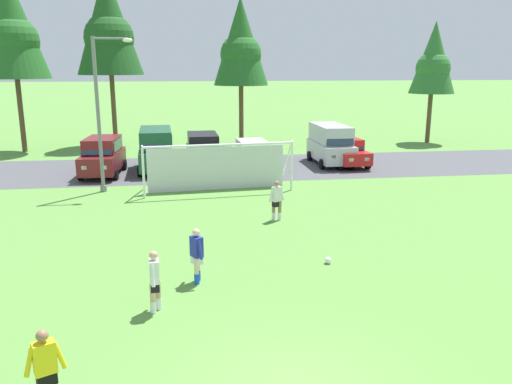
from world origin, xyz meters
TOP-DOWN VIEW (x-y plane):
  - ground_plane at (0.00, 15.00)m, footprint 400.00×400.00m
  - parking_lot_strip at (0.00, 22.67)m, footprint 52.00×8.40m
  - soccer_ball at (2.45, 6.37)m, footprint 0.22×0.22m
  - soccer_goal at (-0.37, 16.79)m, footprint 7.56×2.61m
  - referee at (-4.55, 0.07)m, footprint 0.73×0.38m
  - player_striker_near at (-2.83, 3.81)m, footprint 0.28×0.74m
  - player_midfield_center at (-1.72, 5.48)m, footprint 0.40×0.71m
  - player_defender_far at (1.67, 11.30)m, footprint 0.71×0.40m
  - parked_car_slot_far_left at (-6.68, 21.56)m, footprint 2.32×4.70m
  - parked_car_slot_left at (-3.66, 22.30)m, footprint 2.36×4.88m
  - parked_car_slot_center_left at (-0.88, 22.51)m, footprint 2.22×4.64m
  - parked_car_slot_center at (2.14, 22.49)m, footprint 2.27×4.32m
  - parked_car_slot_center_right at (7.27, 22.94)m, footprint 2.24×4.82m
  - parked_car_slot_right at (8.14, 22.37)m, footprint 2.23×4.30m
  - tree_left_edge at (-13.69, 30.90)m, footprint 4.75×4.75m
  - tree_mid_left at (-7.37, 32.83)m, footprint 4.95×4.95m
  - tree_center_back at (2.53, 31.96)m, footprint 4.23×4.23m
  - tree_mid_right at (17.93, 31.23)m, footprint 3.61×3.61m
  - street_lamp at (-5.92, 17.36)m, footprint 2.00×0.32m

SIDE VIEW (x-z plane):
  - ground_plane at x=0.00m, z-range 0.00..0.00m
  - parking_lot_strip at x=0.00m, z-range 0.00..0.01m
  - soccer_ball at x=2.45m, z-range 0.00..0.22m
  - referee at x=-4.55m, z-range 0.00..1.64m
  - player_striker_near at x=-2.83m, z-range 0.00..1.64m
  - player_midfield_center at x=-1.72m, z-range 0.00..1.64m
  - player_defender_far at x=1.67m, z-range 0.00..1.64m
  - parked_car_slot_center at x=2.14m, z-range 0.02..1.74m
  - parked_car_slot_right at x=8.14m, z-range 0.02..1.74m
  - parked_car_slot_far_left at x=-6.68m, z-range 0.03..2.19m
  - parked_car_slot_center_left at x=-0.88m, z-range 0.03..2.19m
  - soccer_goal at x=-0.37m, z-range 0.01..2.58m
  - parked_car_slot_left at x=-3.66m, z-range 0.08..2.60m
  - parked_car_slot_center_right at x=7.27m, z-range 0.08..2.60m
  - street_lamp at x=-5.92m, z-range 0.14..7.66m
  - tree_mid_right at x=17.93m, z-range 1.80..11.41m
  - tree_center_back at x=2.53m, z-range 2.12..13.40m
  - tree_left_edge at x=-13.69m, z-range 2.38..15.05m
  - tree_mid_left at x=-7.37m, z-range 2.49..15.70m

